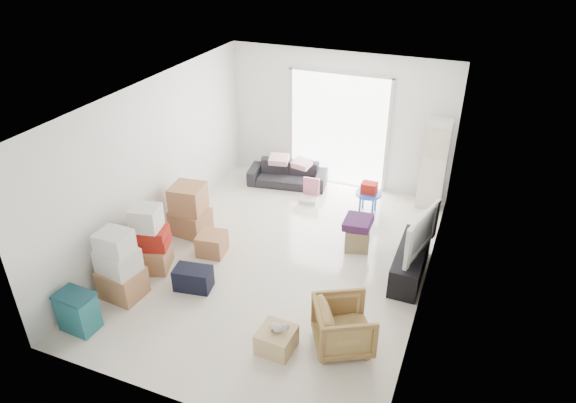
% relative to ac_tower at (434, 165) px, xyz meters
% --- Properties ---
extents(room_shell, '(4.98, 6.48, 3.18)m').
position_rel_ac_tower_xyz_m(room_shell, '(-1.95, -2.65, 0.48)').
color(room_shell, beige).
rests_on(room_shell, ground).
extents(sliding_door, '(2.10, 0.04, 2.33)m').
position_rel_ac_tower_xyz_m(sliding_door, '(-1.95, 0.33, 0.37)').
color(sliding_door, white).
rests_on(sliding_door, room_shell).
extents(ac_tower, '(0.45, 0.30, 1.75)m').
position_rel_ac_tower_xyz_m(ac_tower, '(0.00, 0.00, 0.00)').
color(ac_tower, beige).
rests_on(ac_tower, room_shell).
extents(tv_console, '(0.42, 1.40, 0.47)m').
position_rel_ac_tower_xyz_m(tv_console, '(0.05, -2.26, -0.64)').
color(tv_console, black).
rests_on(tv_console, room_shell).
extents(television, '(0.90, 1.26, 0.15)m').
position_rel_ac_tower_xyz_m(television, '(0.05, -2.26, -0.33)').
color(television, black).
rests_on(television, tv_console).
extents(sofa, '(1.64, 0.71, 0.62)m').
position_rel_ac_tower_xyz_m(sofa, '(-2.84, -0.15, -0.57)').
color(sofa, '#252429').
rests_on(sofa, room_shell).
extents(pillow_left, '(0.39, 0.33, 0.11)m').
position_rel_ac_tower_xyz_m(pillow_left, '(-3.01, -0.19, -0.20)').
color(pillow_left, '#D198A3').
rests_on(pillow_left, sofa).
extents(pillow_right, '(0.39, 0.34, 0.12)m').
position_rel_ac_tower_xyz_m(pillow_right, '(-2.51, -0.20, -0.20)').
color(pillow_right, '#D198A3').
rests_on(pillow_right, sofa).
extents(armchair, '(0.92, 0.94, 0.73)m').
position_rel_ac_tower_xyz_m(armchair, '(-0.48, -4.10, -0.51)').
color(armchair, '#A78A4A').
rests_on(armchair, room_shell).
extents(storage_bins, '(0.51, 0.37, 0.57)m').
position_rel_ac_tower_xyz_m(storage_bins, '(-3.85, -5.11, -0.59)').
color(storage_bins, '#175A63').
rests_on(storage_bins, room_shell).
extents(box_stack_a, '(0.63, 0.54, 1.08)m').
position_rel_ac_tower_xyz_m(box_stack_a, '(-3.75, -4.32, -0.39)').
color(box_stack_a, '#B18050').
rests_on(box_stack_a, room_shell).
extents(box_stack_b, '(0.68, 0.68, 1.09)m').
position_rel_ac_tower_xyz_m(box_stack_b, '(-3.75, -3.59, -0.40)').
color(box_stack_b, '#B18050').
rests_on(box_stack_b, room_shell).
extents(box_stack_c, '(0.65, 0.59, 0.92)m').
position_rel_ac_tower_xyz_m(box_stack_c, '(-3.72, -2.48, -0.43)').
color(box_stack_c, '#B18050').
rests_on(box_stack_c, room_shell).
extents(loose_box, '(0.49, 0.49, 0.36)m').
position_rel_ac_tower_xyz_m(loose_box, '(-3.07, -2.90, -0.69)').
color(loose_box, '#B18050').
rests_on(loose_box, room_shell).
extents(duffel_bag, '(0.59, 0.41, 0.35)m').
position_rel_ac_tower_xyz_m(duffel_bag, '(-2.88, -3.80, -0.70)').
color(duffel_bag, black).
rests_on(duffel_bag, room_shell).
extents(ottoman, '(0.48, 0.48, 0.39)m').
position_rel_ac_tower_xyz_m(ottoman, '(-0.90, -1.87, -0.68)').
color(ottoman, '#9C8A5B').
rests_on(ottoman, room_shell).
extents(blanket, '(0.44, 0.44, 0.14)m').
position_rel_ac_tower_xyz_m(blanket, '(-0.90, -1.87, -0.41)').
color(blanket, '#3E1C47').
rests_on(blanket, ottoman).
extents(kids_table, '(0.48, 0.48, 0.62)m').
position_rel_ac_tower_xyz_m(kids_table, '(-1.02, -0.65, -0.44)').
color(kids_table, blue).
rests_on(kids_table, room_shell).
extents(toy_walker, '(0.36, 0.32, 0.45)m').
position_rel_ac_tower_xyz_m(toy_walker, '(-2.18, -0.62, -0.75)').
color(toy_walker, silver).
rests_on(toy_walker, room_shell).
extents(wood_crate, '(0.47, 0.47, 0.30)m').
position_rel_ac_tower_xyz_m(wood_crate, '(-1.25, -4.47, -0.73)').
color(wood_crate, '#D8AE7C').
rests_on(wood_crate, room_shell).
extents(plush_bunny, '(0.26, 0.16, 0.13)m').
position_rel_ac_tower_xyz_m(plush_bunny, '(-1.22, -4.46, -0.52)').
color(plush_bunny, '#B2ADA8').
rests_on(plush_bunny, wood_crate).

